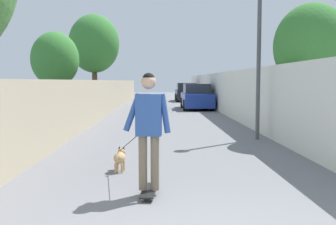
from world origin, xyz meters
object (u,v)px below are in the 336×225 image
(dog, at_px, (120,157))
(tree_right_mid, at_px, (311,47))
(person_skateboarder, at_px, (149,122))
(tree_left_distant, at_px, (94,44))
(car_near, at_px, (197,97))
(lamp_post, at_px, (259,28))
(skateboard, at_px, (149,191))
(car_far, at_px, (186,93))
(tree_left_near, at_px, (55,60))

(dog, bearing_deg, tree_right_mid, -54.13)
(person_skateboarder, bearing_deg, tree_left_distant, 12.11)
(car_near, bearing_deg, lamp_post, -177.19)
(skateboard, bearing_deg, car_far, -5.23)
(tree_left_distant, distance_m, car_far, 12.05)
(tree_left_near, height_order, tree_right_mid, tree_right_mid)
(tree_left_near, distance_m, person_skateboarder, 11.60)
(car_near, bearing_deg, car_far, 0.00)
(tree_right_mid, relative_size, skateboard, 4.81)
(tree_left_distant, height_order, car_far, tree_left_distant)
(car_near, bearing_deg, skateboard, 172.13)
(skateboard, bearing_deg, dog, 21.01)
(person_skateboarder, relative_size, car_near, 0.41)
(tree_right_mid, height_order, lamp_post, lamp_post)
(tree_right_mid, height_order, dog, tree_right_mid)
(tree_right_mid, bearing_deg, dog, 125.87)
(lamp_post, xyz_separation_m, dog, (-3.92, 3.63, -2.97))
(tree_left_distant, height_order, dog, tree_left_distant)
(tree_left_distant, bearing_deg, tree_left_near, 173.87)
(tree_left_near, bearing_deg, tree_left_distant, -6.13)
(tree_right_mid, distance_m, car_near, 12.78)
(lamp_post, xyz_separation_m, skateboard, (-5.46, 3.04, -3.17))
(tree_left_near, relative_size, dog, 2.08)
(tree_right_mid, height_order, tree_left_distant, tree_left_distant)
(skateboard, bearing_deg, tree_left_distant, 12.11)
(lamp_post, relative_size, skateboard, 5.92)
(dog, bearing_deg, skateboard, -158.99)
(tree_left_distant, relative_size, car_near, 1.30)
(lamp_post, relative_size, car_far, 1.23)
(person_skateboarder, relative_size, car_far, 0.45)
(tree_left_distant, xyz_separation_m, dog, (-15.16, -2.99, -3.55))
(tree_right_mid, relative_size, lamp_post, 0.81)
(person_skateboarder, bearing_deg, car_near, -7.87)
(car_far, bearing_deg, tree_left_distant, 148.84)
(lamp_post, bearing_deg, tree_right_mid, -100.28)
(skateboard, bearing_deg, tree_right_mid, -40.72)
(skateboard, distance_m, car_near, 17.85)
(tree_right_mid, bearing_deg, lamp_post, 79.72)
(tree_left_near, distance_m, skateboard, 11.78)
(dog, bearing_deg, car_near, -10.64)
(tree_left_distant, bearing_deg, lamp_post, -149.49)
(person_skateboarder, bearing_deg, tree_left_near, 21.55)
(lamp_post, relative_size, dog, 2.65)
(lamp_post, bearing_deg, dog, 137.19)
(tree_right_mid, height_order, person_skateboarder, tree_right_mid)
(person_skateboarder, distance_m, car_far, 26.77)
(car_near, bearing_deg, tree_left_distant, 99.16)
(tree_left_distant, xyz_separation_m, car_near, (0.97, -6.02, -3.11))
(car_near, bearing_deg, dog, 169.36)
(tree_right_mid, bearing_deg, car_far, 5.40)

